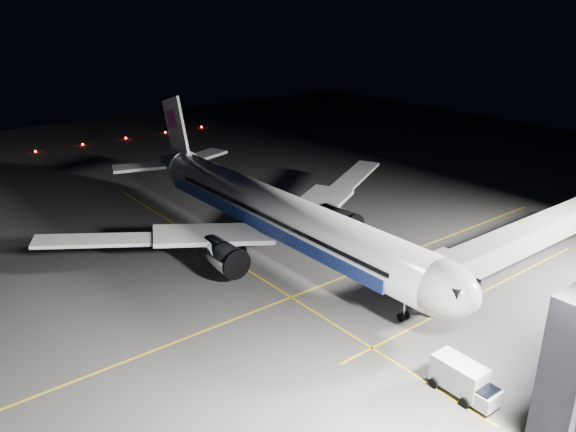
% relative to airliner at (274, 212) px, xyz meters
% --- Properties ---
extents(ground, '(200.00, 200.00, 0.00)m').
position_rel_airliner_xyz_m(ground, '(1.08, 0.00, -5.16)').
color(ground, '#4C4C4F').
rests_on(ground, ground).
extents(guide_line_main, '(0.25, 80.00, 0.01)m').
position_rel_airliner_xyz_m(guide_line_main, '(11.08, 0.00, -5.16)').
color(guide_line_main, gold).
rests_on(guide_line_main, ground).
extents(guide_line_cross, '(70.00, 0.25, 0.01)m').
position_rel_airliner_xyz_m(guide_line_cross, '(1.08, -6.00, -5.16)').
color(guide_line_cross, gold).
rests_on(guide_line_cross, ground).
extents(guide_line_side, '(0.25, 40.00, 0.01)m').
position_rel_airliner_xyz_m(guide_line_side, '(23.08, 10.00, -5.16)').
color(guide_line_side, gold).
rests_on(guide_line_side, ground).
extents(airliner, '(61.48, 54.22, 16.64)m').
position_rel_airliner_xyz_m(airliner, '(0.00, 0.00, 0.00)').
color(airliner, silver).
rests_on(airliner, ground).
extents(jet_bridge, '(3.60, 34.40, 6.30)m').
position_rel_airliner_xyz_m(jet_bridge, '(23.08, 18.06, -0.58)').
color(jet_bridge, '#B2B2B7').
rests_on(jet_bridge, ground).
extents(taxiway_lights, '(0.44, 60.44, 0.44)m').
position_rel_airliner_xyz_m(taxiway_lights, '(-70.92, 0.00, -4.94)').
color(taxiway_lights, '#FF140A').
rests_on(taxiway_lights, ground).
extents(service_truck, '(5.63, 2.58, 2.85)m').
position_rel_airliner_xyz_m(service_truck, '(32.19, -5.00, -3.64)').
color(service_truck, silver).
rests_on(service_truck, ground).
extents(baggage_tug, '(3.15, 2.73, 2.01)m').
position_rel_airliner_xyz_m(baggage_tug, '(-6.53, 8.18, -4.24)').
color(baggage_tug, black).
rests_on(baggage_tug, ground).
extents(safety_cone_a, '(0.36, 0.36, 0.55)m').
position_rel_airliner_xyz_m(safety_cone_a, '(0.53, 4.00, -4.89)').
color(safety_cone_a, '#FF5D0A').
rests_on(safety_cone_a, ground).
extents(safety_cone_b, '(0.36, 0.36, 0.54)m').
position_rel_airliner_xyz_m(safety_cone_b, '(7.08, 13.60, -4.89)').
color(safety_cone_b, '#FF5D0A').
rests_on(safety_cone_b, ground).
extents(safety_cone_c, '(0.41, 0.41, 0.61)m').
position_rel_airliner_xyz_m(safety_cone_c, '(6.43, 7.27, -4.86)').
color(safety_cone_c, '#FF5D0A').
rests_on(safety_cone_c, ground).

